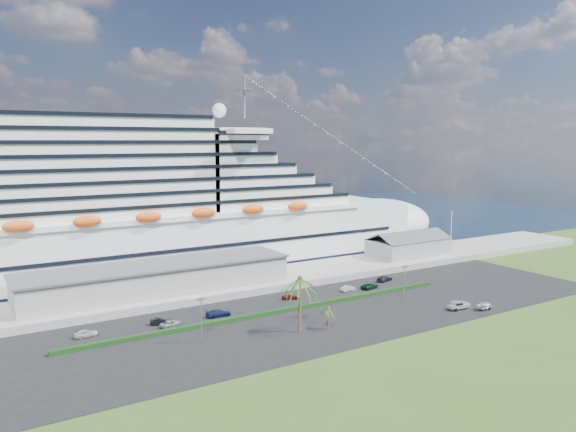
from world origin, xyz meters
TOP-DOWN VIEW (x-y plane):
  - ground at (0.00, 0.00)m, footprint 420.00×420.00m
  - asphalt_lot at (0.00, 11.00)m, footprint 140.00×38.00m
  - wharf at (0.00, 40.00)m, footprint 240.00×20.00m
  - water at (0.00, 130.00)m, footprint 420.00×160.00m
  - cruise_ship at (-21.53, 64.00)m, footprint 191.00×38.00m
  - terminal_building at (-25.00, 40.00)m, footprint 61.00×15.00m
  - port_shed at (52.00, 40.00)m, footprint 24.00×12.31m
  - flagpole at (70.04, 40.00)m, footprint 1.08×0.16m
  - hedge at (-8.00, 16.00)m, footprint 88.00×1.10m
  - lamp_post_left at (-28.00, 8.00)m, footprint 1.60×0.35m
  - lamp_post_right at (20.00, 8.00)m, footprint 1.60×0.35m
  - palm_tall at (-10.00, 4.00)m, footprint 8.82×8.82m
  - palm_short at (-4.50, 2.50)m, footprint 3.53×3.53m
  - parked_car_0 at (-44.59, 22.35)m, footprint 4.28×1.93m
  - parked_car_1 at (-30.66, 21.86)m, footprint 4.43×2.77m
  - parked_car_2 at (-29.45, 19.62)m, footprint 4.89×3.47m
  - parked_car_3 at (-19.01, 20.61)m, footprint 5.35×2.41m
  - parked_car_4 at (0.05, 23.48)m, footprint 4.04×2.45m
  - parked_car_5 at (15.58, 22.22)m, footprint 3.96×1.56m
  - parked_car_6 at (21.27, 21.13)m, footprint 5.20×3.19m
  - parked_car_7 at (29.21, 24.75)m, footprint 5.35×3.18m
  - pickup_truck at (26.36, -1.78)m, footprint 5.21×2.39m
  - boat_trailer at (31.21, -4.86)m, footprint 5.30×3.58m

SIDE VIEW (x-z plane):
  - ground at x=0.00m, z-range 0.00..0.00m
  - water at x=0.00m, z-range 0.00..0.02m
  - asphalt_lot at x=0.00m, z-range 0.00..0.12m
  - hedge at x=-8.00m, z-range 0.12..1.02m
  - parked_car_2 at x=-29.45m, z-range 0.12..1.36m
  - parked_car_5 at x=15.58m, z-range 0.12..1.40m
  - parked_car_4 at x=0.05m, z-range 0.12..1.41m
  - parked_car_6 at x=21.27m, z-range 0.12..1.46m
  - parked_car_1 at x=-30.66m, z-range 0.12..1.50m
  - parked_car_0 at x=-44.59m, z-range 0.12..1.55m
  - parked_car_7 at x=29.21m, z-range 0.12..1.57m
  - parked_car_3 at x=-19.01m, z-range 0.12..1.64m
  - wharf at x=0.00m, z-range 0.00..1.80m
  - pickup_truck at x=26.36m, z-range 0.21..1.98m
  - boat_trailer at x=31.21m, z-range 0.36..1.87m
  - palm_short at x=-4.50m, z-range 1.38..5.95m
  - port_shed at x=52.00m, z-range 0.71..8.08m
  - terminal_building at x=-25.00m, z-range 1.86..8.16m
  - lamp_post_left at x=-28.00m, z-range 1.21..9.48m
  - lamp_post_right at x=20.00m, z-range 1.21..9.48m
  - flagpole at x=70.04m, z-range 2.27..14.27m
  - palm_tall at x=-10.00m, z-range 3.64..14.77m
  - cruise_ship at x=-21.53m, z-range -10.31..43.69m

